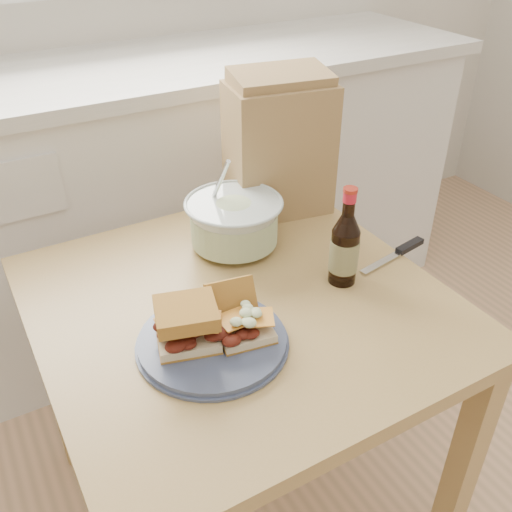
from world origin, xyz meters
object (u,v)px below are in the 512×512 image
dining_table (241,336)px  coleslaw_bowl (234,224)px  plate (212,341)px  beer_bottle (345,248)px  paper_bag (279,149)px

dining_table → coleslaw_bowl: (0.09, 0.19, 0.16)m
plate → coleslaw_bowl: size_ratio=1.21×
beer_bottle → dining_table: bearing=163.1°
dining_table → coleslaw_bowl: coleslaw_bowl is taller
dining_table → plate: (-0.11, -0.10, 0.11)m
dining_table → paper_bag: paper_bag is taller
plate → coleslaw_bowl: 0.35m
plate → coleslaw_bowl: bearing=55.6°
plate → beer_bottle: beer_bottle is taller
plate → beer_bottle: bearing=8.3°
plate → coleslaw_bowl: (0.20, 0.29, 0.05)m
plate → paper_bag: 0.58m
paper_bag → plate: bearing=-124.5°
dining_table → paper_bag: size_ratio=2.49×
dining_table → beer_bottle: beer_bottle is taller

